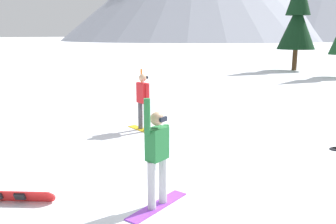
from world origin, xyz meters
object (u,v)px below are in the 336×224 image
Objects in this scene: snowboarder_foreground at (157,156)px; trail_marker_pole at (142,93)px; snowboarder_midground at (143,101)px; loose_snowboard_far_spare at (9,196)px; pine_tree_short at (298,18)px.

snowboarder_foreground reaches higher than trail_marker_pole.
snowboarder_midground reaches higher than loose_snowboard_far_spare.
snowboarder_foreground is 1.10× the size of snowboarder_midground.
snowboarder_foreground is 2.88m from loose_snowboard_far_spare.
trail_marker_pole is (-4.39, 6.05, -0.06)m from snowboarder_foreground.
loose_snowboard_far_spare is 29.69m from pine_tree_short.
snowboarder_foreground reaches higher than loose_snowboard_far_spare.
pine_tree_short reaches higher than trail_marker_pole.
loose_snowboard_far_spare is (-2.47, -1.22, -0.84)m from snowboarder_foreground.
pine_tree_short is (-0.71, 29.36, 4.36)m from loose_snowboard_far_spare.
snowboarder_midground is at bearing 126.32° from snowboarder_foreground.
snowboarder_foreground is at bearing 26.39° from loose_snowboard_far_spare.
loose_snowboard_far_spare is (0.75, -5.60, -0.85)m from snowboarder_midground.
trail_marker_pole is at bearing -93.14° from pine_tree_short.
loose_snowboard_far_spare is at bearing -82.35° from snowboarder_midground.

